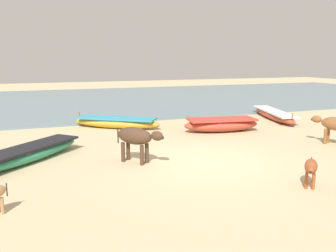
{
  "coord_description": "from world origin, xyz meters",
  "views": [
    {
      "loc": [
        -4.64,
        -9.21,
        3.08
      ],
      "look_at": [
        -0.06,
        2.87,
        0.6
      ],
      "focal_mm": 37.33,
      "sensor_mm": 36.0,
      "label": 1
    }
  ],
  "objects": [
    {
      "name": "calf_far_rust",
      "position": [
        1.49,
        -2.84,
        0.49
      ],
      "size": [
        0.84,
        0.88,
        0.68
      ],
      "rotation": [
        0.0,
        0.0,
        3.96
      ],
      "color": "#9E4C28",
      "rests_on": "ground"
    },
    {
      "name": "fishing_boat_2",
      "position": [
        6.92,
        5.69,
        0.24
      ],
      "size": [
        2.23,
        4.97,
        0.63
      ],
      "rotation": [
        0.0,
        0.0,
        4.43
      ],
      "color": "#B74733",
      "rests_on": "ground"
    },
    {
      "name": "ground",
      "position": [
        0.0,
        0.0,
        0.0
      ],
      "size": [
        80.0,
        80.0,
        0.0
      ],
      "primitive_type": "plane",
      "color": "#CCB789"
    },
    {
      "name": "fishing_boat_4",
      "position": [
        -5.02,
        1.91,
        0.25
      ],
      "size": [
        3.69,
        3.67,
        0.66
      ],
      "rotation": [
        0.0,
        0.0,
        3.92
      ],
      "color": "#338C66",
      "rests_on": "ground"
    },
    {
      "name": "sea_water",
      "position": [
        0.0,
        17.34,
        0.04
      ],
      "size": [
        60.0,
        20.0,
        0.08
      ],
      "primitive_type": "cube",
      "color": "slate",
      "rests_on": "ground"
    },
    {
      "name": "fishing_boat_1",
      "position": [
        2.77,
        3.83,
        0.31
      ],
      "size": [
        3.45,
        1.66,
        0.77
      ],
      "rotation": [
        0.0,
        0.0,
        2.99
      ],
      "color": "#B74733",
      "rests_on": "ground"
    },
    {
      "name": "cow_adult_brown",
      "position": [
        5.44,
        0.25,
        0.74
      ],
      "size": [
        0.89,
        1.53,
        1.02
      ],
      "rotation": [
        0.0,
        0.0,
        1.96
      ],
      "color": "brown",
      "rests_on": "ground"
    },
    {
      "name": "fishing_boat_5",
      "position": [
        -1.29,
        6.19,
        0.26
      ],
      "size": [
        3.89,
        3.14,
        0.68
      ],
      "rotation": [
        0.0,
        0.0,
        2.53
      ],
      "color": "gold",
      "rests_on": "ground"
    },
    {
      "name": "cow_second_adult_dark",
      "position": [
        -1.92,
        0.64,
        0.78
      ],
      "size": [
        1.27,
        1.46,
        1.08
      ],
      "rotation": [
        0.0,
        0.0,
        5.39
      ],
      "color": "#4C3323",
      "rests_on": "ground"
    }
  ]
}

